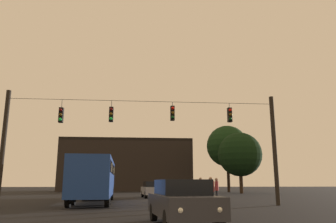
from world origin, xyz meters
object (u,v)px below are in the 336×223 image
object	(u,v)px
pedestrian_crossing_right	(217,189)
tree_left_silhouette	(240,154)
car_near_right	(182,201)
car_far_left	(152,189)
tree_behind_building	(227,146)
city_bus	(95,176)
pedestrian_crossing_center	(211,190)
pedestrian_crossing_left	(201,188)

from	to	relation	value
pedestrian_crossing_right	tree_left_silhouette	bearing A→B (deg)	67.74
car_near_right	car_far_left	bearing A→B (deg)	90.25
car_far_left	tree_behind_building	xyz separation A→B (m)	(12.23, 16.93, 6.09)
city_bus	pedestrian_crossing_center	size ratio (longest dim) A/B	6.34
pedestrian_crossing_left	tree_left_silhouette	xyz separation A→B (m)	(9.13, 18.93, 4.14)
pedestrian_crossing_right	tree_behind_building	xyz separation A→B (m)	(8.05, 25.64, 5.90)
pedestrian_crossing_left	pedestrian_crossing_right	size ratio (longest dim) A/B	1.03
city_bus	pedestrian_crossing_left	world-z (taller)	city_bus
pedestrian_crossing_right	pedestrian_crossing_center	bearing A→B (deg)	-109.30
pedestrian_crossing_center	tree_left_silhouette	xyz separation A→B (m)	(9.33, 23.26, 4.16)
pedestrian_crossing_left	city_bus	bearing A→B (deg)	-176.96
tree_left_silhouette	tree_behind_building	size ratio (longest dim) A/B	0.81
car_near_right	car_far_left	distance (m)	20.62
car_far_left	pedestrian_crossing_left	bearing A→B (deg)	-67.15
tree_left_silhouette	tree_behind_building	bearing A→B (deg)	91.29
tree_behind_building	tree_left_silhouette	bearing A→B (deg)	-88.71
pedestrian_crossing_right	tree_left_silhouette	size ratio (longest dim) A/B	0.21
pedestrian_crossing_center	tree_behind_building	xyz separation A→B (m)	(9.20, 28.93, 5.89)
car_far_left	city_bus	bearing A→B (deg)	-119.18
pedestrian_crossing_right	tree_behind_building	world-z (taller)	tree_behind_building
tree_left_silhouette	pedestrian_crossing_center	bearing A→B (deg)	-111.85
car_near_right	city_bus	bearing A→B (deg)	110.17
car_far_left	pedestrian_crossing_left	size ratio (longest dim) A/B	2.49
tree_left_silhouette	car_far_left	bearing A→B (deg)	-137.66
car_far_left	pedestrian_crossing_right	xyz separation A→B (m)	(4.19, -8.71, 0.19)
pedestrian_crossing_left	pedestrian_crossing_right	xyz separation A→B (m)	(0.95, -1.04, -0.03)
pedestrian_crossing_right	city_bus	bearing A→B (deg)	175.89
pedestrian_crossing_left	car_far_left	bearing A→B (deg)	112.85
car_far_left	pedestrian_crossing_center	world-z (taller)	pedestrian_crossing_center
car_far_left	tree_left_silhouette	size ratio (longest dim) A/B	0.55
pedestrian_crossing_left	tree_left_silhouette	size ratio (longest dim) A/B	0.22
tree_left_silhouette	city_bus	bearing A→B (deg)	-131.10
city_bus	tree_behind_building	size ratio (longest dim) A/B	1.10
pedestrian_crossing_left	pedestrian_crossing_center	world-z (taller)	pedestrian_crossing_left
pedestrian_crossing_left	pedestrian_crossing_center	distance (m)	4.33
car_near_right	pedestrian_crossing_right	size ratio (longest dim) A/B	2.57
car_near_right	pedestrian_crossing_left	world-z (taller)	pedestrian_crossing_left
car_near_right	pedestrian_crossing_left	bearing A→B (deg)	76.36
pedestrian_crossing_center	pedestrian_crossing_right	size ratio (longest dim) A/B	1.01
pedestrian_crossing_left	car_near_right	bearing A→B (deg)	-103.64
pedestrian_crossing_center	tree_left_silhouette	world-z (taller)	tree_left_silhouette
tree_left_silhouette	tree_behind_building	world-z (taller)	tree_behind_building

